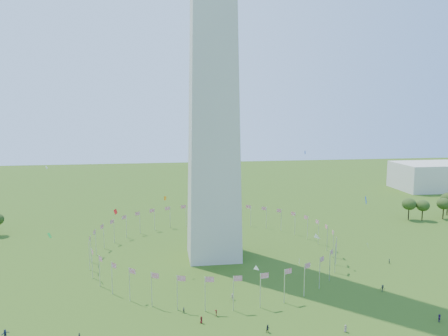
{
  "coord_description": "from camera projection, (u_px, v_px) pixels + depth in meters",
  "views": [
    {
      "loc": [
        -17.08,
        -90.57,
        50.23
      ],
      "look_at": [
        1.33,
        35.0,
        32.19
      ],
      "focal_mm": 35.0,
      "sensor_mm": 36.0,
      "label": 1
    }
  ],
  "objects": [
    {
      "name": "crowd",
      "position": [
        257.0,
        329.0,
        97.36
      ],
      "size": [
        107.69,
        74.57,
        1.94
      ],
      "color": "gray",
      "rests_on": "ground"
    },
    {
      "name": "gov_building_east_a",
      "position": [
        438.0,
        176.0,
        265.6
      ],
      "size": [
        50.0,
        30.0,
        16.0
      ],
      "primitive_type": "cube",
      "color": "beige",
      "rests_on": "ground"
    },
    {
      "name": "kites_aloft",
      "position": [
        256.0,
        224.0,
        119.8
      ],
      "size": [
        109.91,
        62.49,
        32.2
      ],
      "color": "white",
      "rests_on": "ground"
    },
    {
      "name": "ground",
      "position": [
        241.0,
        331.0,
        98.25
      ],
      "size": [
        600.0,
        600.0,
        0.0
      ],
      "primitive_type": "plane",
      "color": "#2B4911",
      "rests_on": "ground"
    },
    {
      "name": "flag_ring",
      "position": [
        214.0,
        243.0,
        146.59
      ],
      "size": [
        80.24,
        80.24,
        9.0
      ],
      "color": "silver",
      "rests_on": "ground"
    }
  ]
}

